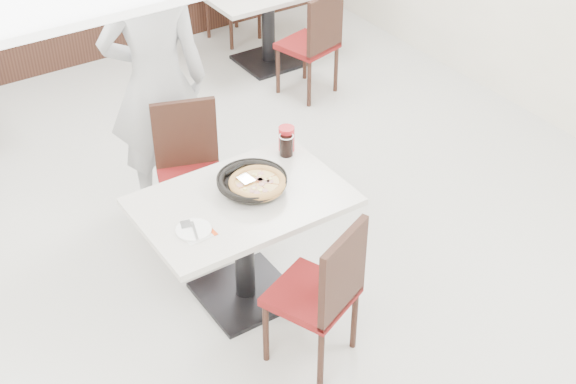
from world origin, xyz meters
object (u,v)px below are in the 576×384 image
pizza_pan (252,184)px  red_cup (287,139)px  side_plate (194,230)px  diner_person (156,83)px  chair_far (192,179)px  chair_near (311,292)px  bg_chair_right_near (307,43)px  bg_table_right (268,25)px  main_table (244,249)px  pizza (257,185)px  cola_glass (286,146)px

pizza_pan → red_cup: (0.40, 0.25, 0.04)m
side_plate → diner_person: size_ratio=0.10×
chair_far → side_plate: chair_far is taller
chair_near → bg_chair_right_near: 3.10m
side_plate → bg_table_right: side_plate is taller
red_cup → bg_table_right: size_ratio=0.13×
chair_near → bg_chair_right_near: (1.74, 2.57, 0.00)m
pizza_pan → side_plate: (-0.46, -0.15, -0.03)m
bg_chair_right_near → main_table: bearing=-147.4°
pizza → side_plate: size_ratio=1.60×
bg_table_right → pizza_pan: bearing=-123.9°
pizza → pizza_pan: bearing=99.8°
chair_far → pizza_pan: bearing=115.6°
chair_far → cola_glass: chair_far is taller
red_cup → bg_table_right: (1.33, 2.33, -0.45)m
bg_table_right → main_table: bearing=-124.9°
main_table → red_cup: bearing=30.4°
main_table → pizza: bearing=-3.1°
chair_near → side_plate: size_ratio=4.89×
cola_glass → bg_chair_right_near: bg_chair_right_near is taller
cola_glass → diner_person: (-0.42, 0.93, 0.14)m
pizza_pan → bg_table_right: (1.73, 2.58, -0.42)m
cola_glass → main_table: bearing=-152.3°
side_plate → bg_chair_right_near: bg_chair_right_near is taller
diner_person → bg_table_right: bearing=-120.6°
main_table → red_cup: 0.73m
chair_far → cola_glass: bearing=153.9°
pizza_pan → pizza: pizza is taller
pizza → bg_chair_right_near: (1.70, 1.96, -0.34)m
cola_glass → chair_far: bearing=134.9°
pizza_pan → cola_glass: size_ratio=2.70×
side_plate → bg_chair_right_near: (2.17, 2.06, -0.28)m
chair_far → diner_person: size_ratio=0.50×
chair_near → side_plate: 0.72m
pizza → side_plate: pizza is taller
chair_far → bg_chair_right_near: bearing=-125.6°
bg_chair_right_near → red_cup: bearing=-142.9°
pizza_pan → bg_chair_right_near: bearing=48.2°
main_table → side_plate: side_plate is taller
pizza → chair_far: bearing=96.8°
chair_near → pizza: bearing=63.4°
red_cup → pizza: bearing=-143.1°
chair_far → pizza_pan: chair_far is taller
diner_person → bg_chair_right_near: (1.76, 0.78, -0.48)m
chair_far → bg_chair_right_near: 2.19m
cola_glass → side_plate: bearing=-157.0°
main_table → chair_near: bearing=-84.2°
pizza_pan → bg_table_right: bearing=56.1°
main_table → cola_glass: bearing=27.7°
chair_near → diner_person: diner_person is taller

